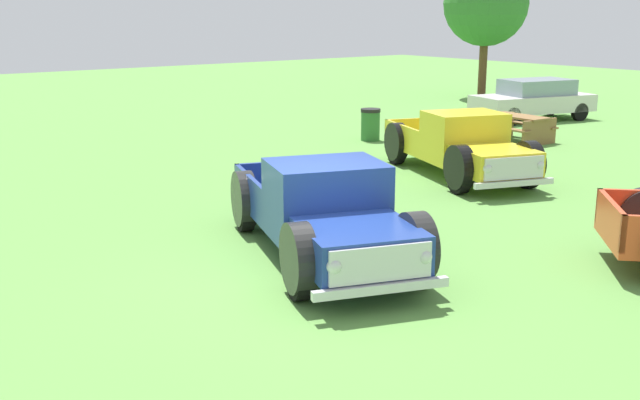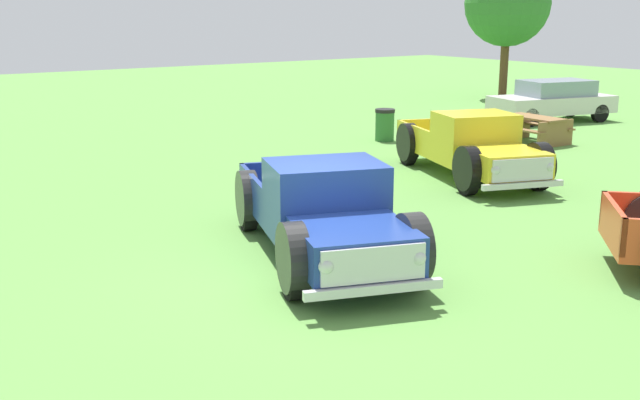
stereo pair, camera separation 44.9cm
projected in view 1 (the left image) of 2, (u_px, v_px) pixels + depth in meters
ground_plane at (308, 276)px, 11.09m from camera, size 80.00×80.00×0.00m
pickup_truck_foreground at (327, 215)px, 11.56m from camera, size 5.42×3.44×1.56m
pickup_truck_behind_right at (465, 147)px, 17.37m from camera, size 5.30×3.37×1.53m
sedan_distant_a at (534, 99)px, 26.58m from camera, size 2.74×4.59×1.43m
picnic_table at (518, 125)px, 22.30m from camera, size 1.87×1.56×0.78m
trash_can at (370, 124)px, 22.50m from camera, size 0.59×0.59×0.95m
oak_tree_east at (486, 4)px, 32.69m from camera, size 3.68×3.68×5.91m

